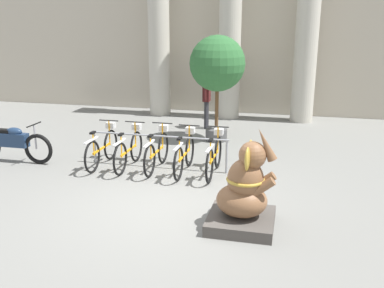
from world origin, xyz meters
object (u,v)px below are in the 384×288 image
at_px(motorcycle, 12,143).
at_px(person_pedestrian, 207,95).
at_px(bicycle_3, 185,154).
at_px(elephant_statue, 244,194).
at_px(bicycle_1, 129,150).
at_px(bicycle_2, 157,151).
at_px(potted_tree, 217,66).
at_px(bicycle_0, 102,148).
at_px(bicycle_4, 214,156).

distance_m(motorcycle, person_pedestrian, 5.76).
bearing_deg(bicycle_3, elephant_statue, -55.66).
distance_m(bicycle_1, bicycle_2, 0.66).
bearing_deg(bicycle_1, potted_tree, 61.01).
height_order(bicycle_0, potted_tree, potted_tree).
height_order(elephant_statue, potted_tree, potted_tree).
bearing_deg(potted_tree, bicycle_3, -94.24).
relative_size(bicycle_4, person_pedestrian, 0.98).
bearing_deg(bicycle_1, person_pedestrian, 76.66).
relative_size(bicycle_2, person_pedestrian, 0.98).
xyz_separation_m(bicycle_4, elephant_statue, (0.92, -2.33, 0.15)).
bearing_deg(bicycle_0, bicycle_3, -0.92).
bearing_deg(person_pedestrian, bicycle_3, -85.09).
xyz_separation_m(bicycle_2, bicycle_4, (1.31, -0.04, 0.00)).
bearing_deg(bicycle_4, bicycle_2, 178.05).
distance_m(bicycle_4, potted_tree, 3.23).
relative_size(bicycle_0, motorcycle, 0.82).
xyz_separation_m(bicycle_3, elephant_statue, (1.57, -2.30, 0.15)).
height_order(bicycle_2, motorcycle, bicycle_2).
distance_m(bicycle_2, motorcycle, 3.49).
xyz_separation_m(bicycle_0, bicycle_1, (0.65, -0.00, 0.00)).
bearing_deg(bicycle_4, bicycle_3, -178.00).
bearing_deg(bicycle_4, potted_tree, 99.32).
height_order(bicycle_0, person_pedestrian, person_pedestrian).
bearing_deg(bicycle_1, bicycle_3, -1.37).
xyz_separation_m(motorcycle, potted_tree, (4.34, 2.99, 1.59)).
xyz_separation_m(bicycle_4, person_pedestrian, (-1.00, 4.06, 0.64)).
xyz_separation_m(bicycle_0, person_pedestrian, (1.61, 4.05, 0.64)).
height_order(bicycle_4, elephant_statue, elephant_statue).
distance_m(bicycle_4, elephant_statue, 2.51).
height_order(bicycle_3, person_pedestrian, person_pedestrian).
distance_m(bicycle_0, potted_tree, 3.86).
distance_m(bicycle_0, bicycle_3, 1.96).
relative_size(elephant_statue, person_pedestrian, 0.96).
xyz_separation_m(bicycle_2, bicycle_3, (0.65, -0.07, 0.00)).
distance_m(bicycle_3, person_pedestrian, 4.14).
distance_m(bicycle_2, elephant_statue, 3.26).
xyz_separation_m(bicycle_1, potted_tree, (1.51, 2.73, 1.65)).
xyz_separation_m(bicycle_1, person_pedestrian, (0.96, 4.05, 0.64)).
relative_size(motorcycle, potted_tree, 0.73).
distance_m(bicycle_2, potted_tree, 3.28).
distance_m(bicycle_2, bicycle_4, 1.31).
height_order(bicycle_1, elephant_statue, elephant_statue).
bearing_deg(bicycle_0, person_pedestrian, 68.25).
bearing_deg(motorcycle, potted_tree, 34.58).
relative_size(bicycle_3, elephant_statue, 1.02).
distance_m(person_pedestrian, potted_tree, 1.75).
bearing_deg(bicycle_3, bicycle_4, 2.00).
relative_size(bicycle_1, bicycle_4, 1.00).
relative_size(elephant_statue, motorcycle, 0.80).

